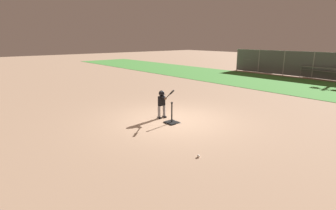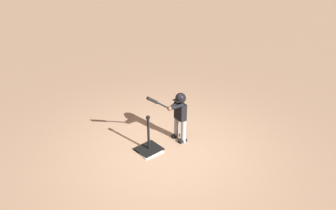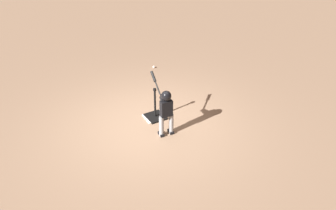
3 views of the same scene
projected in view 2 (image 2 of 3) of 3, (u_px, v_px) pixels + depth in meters
ground_plane at (166, 152)px, 6.61m from camera, size 90.00×90.00×0.00m
home_plate at (149, 151)px, 6.64m from camera, size 0.47×0.47×0.02m
batting_tee at (149, 146)px, 6.63m from camera, size 0.47×0.43×0.79m
batter_child at (179, 111)px, 6.69m from camera, size 0.92×0.35×1.24m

